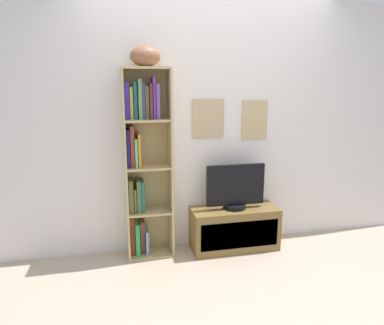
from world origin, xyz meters
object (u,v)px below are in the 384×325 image
bookshelf (143,164)px  television (235,188)px  football (145,56)px  tv_stand (234,228)px

bookshelf → television: bookshelf is taller
football → tv_stand: bearing=-3.4°
bookshelf → football: 0.98m
tv_stand → television: television is taller
football → television: size_ratio=0.46×
television → bookshelf: bearing=175.0°
football → bookshelf: bearing=147.8°
football → television: 1.51m
tv_stand → television: bearing=90.0°
bookshelf → television: 0.94m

